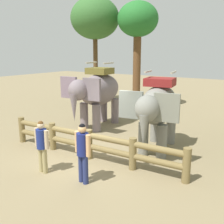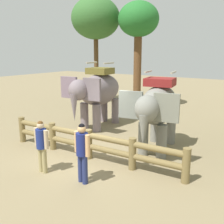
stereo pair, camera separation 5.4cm
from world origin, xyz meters
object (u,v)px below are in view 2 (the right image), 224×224
(elephant_near_left, at_px, (98,91))
(tourist_woman_in_black, at_px, (42,143))
(tourist_man_in_blue, at_px, (82,149))
(tree_far_right, at_px, (138,23))
(log_fence, at_px, (89,142))
(tree_back_center, at_px, (96,19))
(elephant_center, at_px, (158,107))

(elephant_near_left, xyz_separation_m, tourist_woman_in_black, (1.62, -4.95, -0.83))
(tourist_woman_in_black, height_order, tourist_man_in_blue, tourist_man_in_blue)
(tree_far_right, bearing_deg, log_fence, -71.74)
(tourist_woman_in_black, height_order, tree_far_right, tree_far_right)
(log_fence, relative_size, tree_back_center, 0.97)
(elephant_center, bearing_deg, elephant_near_left, 160.68)
(elephant_center, height_order, tourist_man_in_blue, elephant_center)
(elephant_center, bearing_deg, tree_far_right, 124.41)
(tourist_woman_in_black, bearing_deg, elephant_near_left, 108.16)
(log_fence, bearing_deg, tree_back_center, 126.00)
(elephant_center, distance_m, tree_far_right, 8.69)
(elephant_center, bearing_deg, tree_back_center, 140.92)
(elephant_near_left, height_order, tourist_woman_in_black, elephant_near_left)
(elephant_center, relative_size, tourist_woman_in_black, 2.15)
(elephant_center, xyz_separation_m, tourist_woman_in_black, (-2.14, -3.63, -0.72))
(elephant_near_left, bearing_deg, log_fence, -57.31)
(elephant_near_left, relative_size, tourist_woman_in_black, 2.24)
(elephant_near_left, bearing_deg, tree_back_center, 128.13)
(tourist_man_in_blue, distance_m, tree_back_center, 12.70)
(elephant_near_left, distance_m, tree_back_center, 7.31)
(log_fence, height_order, elephant_center, elephant_center)
(elephant_center, distance_m, tourist_woman_in_black, 4.28)
(elephant_near_left, bearing_deg, tourist_man_in_blue, -57.03)
(log_fence, relative_size, elephant_near_left, 1.90)
(tourist_man_in_blue, bearing_deg, log_fence, 123.60)
(elephant_near_left, relative_size, tree_back_center, 0.51)
(elephant_center, xyz_separation_m, tree_back_center, (-7.54, 6.12, 4.13))
(tourist_woman_in_black, bearing_deg, tree_far_right, 102.79)
(log_fence, bearing_deg, elephant_near_left, 122.69)
(elephant_near_left, height_order, tourist_man_in_blue, elephant_near_left)
(tree_back_center, xyz_separation_m, tree_far_right, (3.10, 0.36, -0.42))
(tree_back_center, bearing_deg, tourist_woman_in_black, -61.06)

